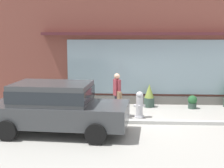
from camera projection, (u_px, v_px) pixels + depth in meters
ground_plane at (136, 122)px, 11.68m from camera, size 60.00×60.00×0.00m
curb_strip at (136, 122)px, 11.47m from camera, size 14.00×0.24×0.12m
storefront at (136, 44)px, 14.42m from camera, size 14.00×0.81×5.33m
fire_hydrant at (139, 105)px, 12.18m from camera, size 0.43×0.40×0.98m
pedestrian_with_handbag at (117, 92)px, 12.22m from camera, size 0.35×0.60×1.63m
parked_car_dark_gray at (56, 105)px, 10.25m from camera, size 4.35×2.24×1.59m
potted_plant_corner_tall at (192, 102)px, 13.67m from camera, size 0.38×0.38×0.55m
potted_plant_window_left at (46, 99)px, 13.97m from camera, size 0.43×0.43×0.67m
potted_plant_doorstep at (149, 96)px, 13.93m from camera, size 0.44×0.44×0.98m
potted_plant_window_right at (84, 99)px, 13.96m from camera, size 0.38×0.38×0.65m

